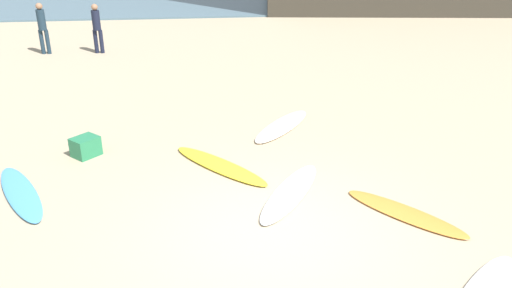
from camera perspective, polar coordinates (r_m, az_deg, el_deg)
name	(u,v)px	position (r m, az deg, el deg)	size (l,w,h in m)	color
ground_plane	(274,233)	(8.11, 1.99, -9.79)	(120.00, 120.00, 0.00)	tan
surfboard_0	(405,213)	(8.88, 16.11, -7.33)	(0.49, 2.16, 0.06)	orange
surfboard_1	(220,165)	(10.10, -4.01, -2.36)	(0.49, 2.48, 0.08)	yellow
surfboard_3	(290,192)	(9.14, 3.79, -5.33)	(0.53, 2.35, 0.08)	white
surfboard_5	(282,126)	(12.00, 2.88, 2.02)	(0.59, 2.34, 0.07)	#EFDEC5
surfboard_6	(21,193)	(10.00, -24.53, -4.93)	(0.49, 2.38, 0.08)	#4EA0E1
beachgoer_near	(97,26)	(19.43, -17.16, 12.33)	(0.34, 0.31, 1.72)	#191E33
beachgoer_mid	(42,26)	(19.93, -22.51, 11.96)	(0.34, 0.29, 1.77)	#1E3342
beach_cooler	(86,147)	(11.05, -18.28, -0.28)	(0.50, 0.42, 0.40)	#287F51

